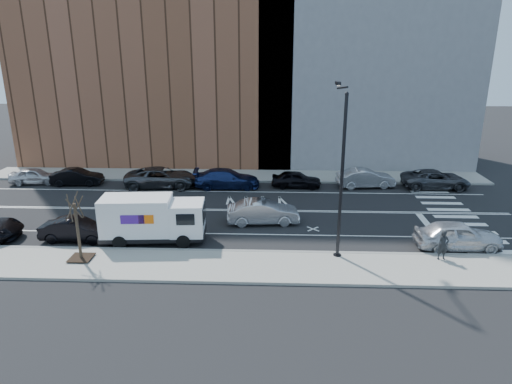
# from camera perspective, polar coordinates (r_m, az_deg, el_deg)

# --- Properties ---
(ground) EXTENTS (120.00, 120.00, 0.00)m
(ground) POSITION_cam_1_polar(r_m,az_deg,el_deg) (32.71, -3.86, -2.26)
(ground) COLOR black
(ground) RESTS_ON ground
(sidewalk_near) EXTENTS (44.00, 3.60, 0.15)m
(sidewalk_near) POSITION_cam_1_polar(r_m,az_deg,el_deg) (24.66, -6.01, -9.16)
(sidewalk_near) COLOR gray
(sidewalk_near) RESTS_ON ground
(sidewalk_far) EXTENTS (44.00, 3.60, 0.15)m
(sidewalk_far) POSITION_cam_1_polar(r_m,az_deg,el_deg) (41.02, -2.59, 2.07)
(sidewalk_far) COLOR gray
(sidewalk_far) RESTS_ON ground
(curb_near) EXTENTS (44.00, 0.25, 0.17)m
(curb_near) POSITION_cam_1_polar(r_m,az_deg,el_deg) (26.26, -5.46, -7.36)
(curb_near) COLOR gray
(curb_near) RESTS_ON ground
(curb_far) EXTENTS (44.00, 0.25, 0.17)m
(curb_far) POSITION_cam_1_polar(r_m,az_deg,el_deg) (39.29, -2.80, 1.37)
(curb_far) COLOR gray
(curb_far) RESTS_ON ground
(crosswalk) EXTENTS (3.00, 14.00, 0.01)m
(crosswalk) POSITION_cam_1_polar(r_m,az_deg,el_deg) (34.88, 23.31, -2.44)
(crosswalk) COLOR white
(crosswalk) RESTS_ON ground
(road_markings) EXTENTS (40.00, 8.60, 0.01)m
(road_markings) POSITION_cam_1_polar(r_m,az_deg,el_deg) (32.70, -3.86, -2.26)
(road_markings) COLOR white
(road_markings) RESTS_ON ground
(bldg_brick) EXTENTS (26.00, 10.00, 22.00)m
(bldg_brick) POSITION_cam_1_polar(r_m,az_deg,el_deg) (47.51, -12.18, 17.23)
(bldg_brick) COLOR brown
(bldg_brick) RESTS_ON ground
(bldg_concrete) EXTENTS (20.00, 10.00, 26.00)m
(bldg_concrete) POSITION_cam_1_polar(r_m,az_deg,el_deg) (46.94, 13.62, 19.57)
(bldg_concrete) COLOR slate
(bldg_concrete) RESTS_ON ground
(streetlight) EXTENTS (0.44, 4.02, 9.34)m
(streetlight) POSITION_cam_1_polar(r_m,az_deg,el_deg) (24.66, 10.58, 3.09)
(streetlight) COLOR black
(streetlight) RESTS_ON ground
(street_tree) EXTENTS (1.20, 1.20, 3.75)m
(street_tree) POSITION_cam_1_polar(r_m,az_deg,el_deg) (26.34, -21.30, -5.25)
(street_tree) COLOR black
(street_tree) RESTS_ON ground
(fedex_van) EXTENTS (6.25, 2.53, 2.79)m
(fedex_van) POSITION_cam_1_polar(r_m,az_deg,el_deg) (27.71, -12.87, -3.25)
(fedex_van) COLOR black
(fedex_van) RESTS_ON ground
(far_parked_a) EXTENTS (4.19, 2.04, 1.38)m
(far_parked_a) POSITION_cam_1_polar(r_m,az_deg,el_deg) (42.94, -25.91, 1.83)
(far_parked_a) COLOR #BBBAC0
(far_parked_a) RESTS_ON ground
(far_parked_b) EXTENTS (4.29, 1.74, 1.38)m
(far_parked_b) POSITION_cam_1_polar(r_m,az_deg,el_deg) (41.14, -21.46, 1.76)
(far_parked_b) COLOR black
(far_parked_b) RESTS_ON ground
(far_parked_c) EXTENTS (6.14, 3.27, 1.64)m
(far_parked_c) POSITION_cam_1_polar(r_m,az_deg,el_deg) (38.47, -11.76, 1.79)
(far_parked_c) COLOR #45464B
(far_parked_c) RESTS_ON ground
(far_parked_d) EXTENTS (5.51, 2.51, 1.56)m
(far_parked_d) POSITION_cam_1_polar(r_m,az_deg,el_deg) (37.59, -3.69, 1.69)
(far_parked_d) COLOR navy
(far_parked_d) RESTS_ON ground
(far_parked_e) EXTENTS (4.12, 1.80, 1.38)m
(far_parked_e) POSITION_cam_1_polar(r_m,az_deg,el_deg) (37.77, 5.06, 1.60)
(far_parked_e) COLOR black
(far_parked_e) RESTS_ON ground
(far_parked_f) EXTENTS (4.88, 2.23, 1.55)m
(far_parked_f) POSITION_cam_1_polar(r_m,az_deg,el_deg) (38.70, 13.54, 1.69)
(far_parked_f) COLOR #ADADB1
(far_parked_f) RESTS_ON ground
(far_parked_g) EXTENTS (5.44, 2.54, 1.51)m
(far_parked_g) POSITION_cam_1_polar(r_m,az_deg,el_deg) (40.24, 21.53, 1.50)
(far_parked_g) COLOR #414247
(far_parked_g) RESTS_ON ground
(driving_sedan) EXTENTS (4.87, 2.11, 1.56)m
(driving_sedan) POSITION_cam_1_polar(r_m,az_deg,el_deg) (30.03, 0.87, -2.52)
(driving_sedan) COLOR #B1B2B6
(driving_sedan) RESTS_ON ground
(near_parked_rear_a) EXTENTS (4.27, 1.59, 1.39)m
(near_parked_rear_a) POSITION_cam_1_polar(r_m,az_deg,el_deg) (29.48, -21.52, -4.40)
(near_parked_rear_a) COLOR black
(near_parked_rear_a) RESTS_ON ground
(near_parked_front) EXTENTS (4.90, 2.09, 1.65)m
(near_parked_front) POSITION_cam_1_polar(r_m,az_deg,el_deg) (28.78, 23.94, -4.98)
(near_parked_front) COLOR silver
(near_parked_front) RESTS_ON ground
(pedestrian) EXTENTS (0.65, 0.47, 1.64)m
(pedestrian) POSITION_cam_1_polar(r_m,az_deg,el_deg) (26.72, 22.34, -6.17)
(pedestrian) COLOR black
(pedestrian) RESTS_ON sidewalk_near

